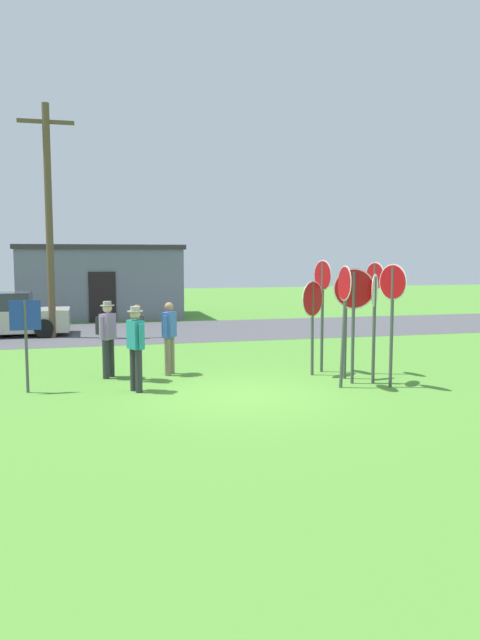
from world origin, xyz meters
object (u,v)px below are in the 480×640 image
parked_car_on_street (3,316)px  person_in_blue (136,344)px  stop_sign_nearest (346,309)px  person_with_sunhat (169,334)px  stop_sign_rear_right (392,304)px  stop_sign_low_front (313,311)px  person_in_teal (137,338)px  stop_sign_rear_left (374,309)px  utility_pole (49,217)px  stop_sign_leaning_right (344,305)px  stop_sign_center_cluster (322,297)px  stop_sign_tallest (354,304)px  stop_sign_leaning_left (374,300)px  info_panel_leftmost (26,329)px  person_near_signs (107,333)px

parked_car_on_street → person_in_blue: person_in_blue is taller
stop_sign_nearest → person_with_sunhat: 4.06m
person_with_sunhat → stop_sign_rear_right: bearing=-30.1°
stop_sign_low_front → person_in_teal: 4.01m
stop_sign_rear_left → person_in_blue: (-5.05, 0.43, -0.62)m
utility_pole → parked_car_on_street: 3.84m
stop_sign_leaning_right → person_in_blue: size_ratio=1.47×
stop_sign_center_cluster → stop_sign_tallest: 1.41m
stop_sign_leaning_left → person_in_teal: (-5.40, 0.57, -0.79)m
stop_sign_center_cluster → stop_sign_low_front: size_ratio=1.22×
parked_car_on_street → stop_sign_rear_right: stop_sign_rear_right is taller
stop_sign_leaning_left → info_panel_leftmost: bearing=-179.5°
stop_sign_leaning_right → stop_sign_rear_left: 0.87m
stop_sign_nearest → parked_car_on_street: bearing=130.8°
stop_sign_rear_right → info_panel_leftmost: stop_sign_rear_right is taller
stop_sign_leaning_left → person_near_signs: stop_sign_leaning_left is taller
stop_sign_tallest → parked_car_on_street: bearing=129.2°
person_with_sunhat → utility_pole: bearing=111.8°
stop_sign_leaning_right → stop_sign_center_cluster: stop_sign_center_cluster is taller
stop_sign_rear_left → info_panel_leftmost: 7.24m
stop_sign_leaning_left → person_in_blue: bearing=-174.7°
stop_sign_leaning_right → stop_sign_nearest: stop_sign_leaning_right is taller
utility_pole → person_in_teal: bearing=-74.5°
stop_sign_center_cluster → person_in_teal: stop_sign_center_cluster is taller
stop_sign_tallest → info_panel_leftmost: size_ratio=1.33×
stop_sign_leaning_right → stop_sign_leaning_left: size_ratio=0.98×
person_in_blue → person_in_teal: (0.13, 1.09, -0.03)m
info_panel_leftmost → stop_sign_center_cluster: bearing=5.2°
utility_pole → stop_sign_leaning_left: bearing=-48.2°
stop_sign_center_cluster → person_in_teal: bearing=179.4°
stop_sign_rear_right → stop_sign_leaning_left: 1.46m
stop_sign_leaning_left → person_in_teal: size_ratio=1.55×
utility_pole → person_with_sunhat: (2.97, -7.43, -3.09)m
person_in_teal → parked_car_on_street: bearing=113.7°
stop_sign_center_cluster → stop_sign_low_front: stop_sign_center_cluster is taller
info_panel_leftmost → stop_sign_leaning_right: bearing=-10.2°
stop_sign_leaning_left → stop_sign_center_cluster: bearing=153.9°
stop_sign_leaning_right → person_in_teal: bearing=156.5°
stop_sign_leaning_right → stop_sign_center_cluster: size_ratio=0.96×
parked_car_on_street → stop_sign_leaning_right: stop_sign_leaning_right is taller
person_near_signs → person_with_sunhat: person_near_signs is taller
stop_sign_center_cluster → person_in_blue: bearing=-166.8°
stop_sign_rear_left → utility_pole: bearing=127.0°
utility_pole → stop_sign_rear_right: size_ratio=2.99×
person_near_signs → person_with_sunhat: (1.41, -0.00, -0.06)m
person_in_teal → person_near_signs: 0.81m
stop_sign_center_cluster → stop_sign_tallest: bearing=-84.2°
utility_pole → stop_sign_tallest: size_ratio=3.10×
person_with_sunhat → person_near_signs: bearing=179.9°
parked_car_on_street → stop_sign_tallest: (8.33, -10.23, 1.04)m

